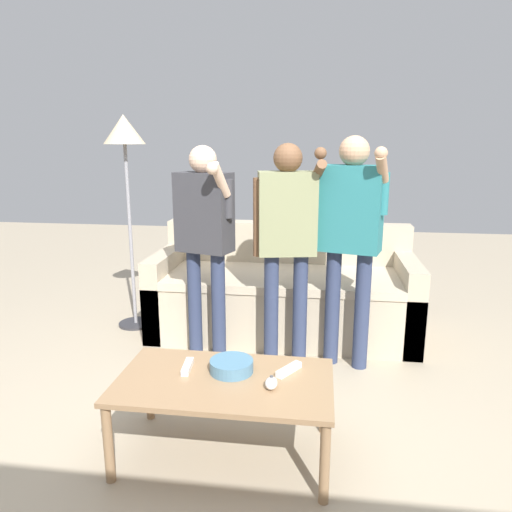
# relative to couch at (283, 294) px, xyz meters

# --- Properties ---
(ground_plane) EXTENTS (12.00, 12.00, 0.00)m
(ground_plane) POSITION_rel_couch_xyz_m (-0.18, -1.37, -0.30)
(ground_plane) COLOR tan
(couch) EXTENTS (2.03, 0.88, 0.83)m
(couch) POSITION_rel_couch_xyz_m (0.00, 0.00, 0.00)
(couch) COLOR #B7A88E
(couch) RESTS_ON ground
(coffee_table) EXTENTS (1.02, 0.58, 0.40)m
(coffee_table) POSITION_rel_couch_xyz_m (-0.14, -1.64, 0.06)
(coffee_table) COLOR #997551
(coffee_table) RESTS_ON ground
(snack_bowl) EXTENTS (0.21, 0.21, 0.06)m
(snack_bowl) POSITION_rel_couch_xyz_m (-0.13, -1.56, 0.13)
(snack_bowl) COLOR teal
(snack_bowl) RESTS_ON coffee_table
(game_remote_nunchuk) EXTENTS (0.06, 0.09, 0.05)m
(game_remote_nunchuk) POSITION_rel_couch_xyz_m (0.08, -1.69, 0.13)
(game_remote_nunchuk) COLOR white
(game_remote_nunchuk) RESTS_ON coffee_table
(floor_lamp) EXTENTS (0.32, 0.32, 1.70)m
(floor_lamp) POSITION_rel_couch_xyz_m (-1.23, -0.07, 1.15)
(floor_lamp) COLOR #2D2D33
(floor_lamp) RESTS_ON ground
(player_left) EXTENTS (0.42, 0.43, 1.47)m
(player_left) POSITION_rel_couch_xyz_m (-0.49, -0.57, 0.62)
(player_left) COLOR #2D3856
(player_left) RESTS_ON ground
(player_center) EXTENTS (0.46, 0.28, 1.49)m
(player_center) POSITION_rel_couch_xyz_m (0.06, -0.61, 0.63)
(player_center) COLOR #2D3856
(player_center) RESTS_ON ground
(player_right) EXTENTS (0.44, 0.40, 1.53)m
(player_right) POSITION_rel_couch_xyz_m (0.47, -0.57, 0.66)
(player_right) COLOR #2D3856
(player_right) RESTS_ON ground
(game_remote_wand_near) EXTENTS (0.12, 0.16, 0.03)m
(game_remote_wand_near) POSITION_rel_couch_xyz_m (0.15, -1.53, 0.12)
(game_remote_wand_near) COLOR white
(game_remote_wand_near) RESTS_ON coffee_table
(game_remote_wand_far) EXTENTS (0.05, 0.15, 0.03)m
(game_remote_wand_far) POSITION_rel_couch_xyz_m (-0.34, -1.57, 0.12)
(game_remote_wand_far) COLOR white
(game_remote_wand_far) RESTS_ON coffee_table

